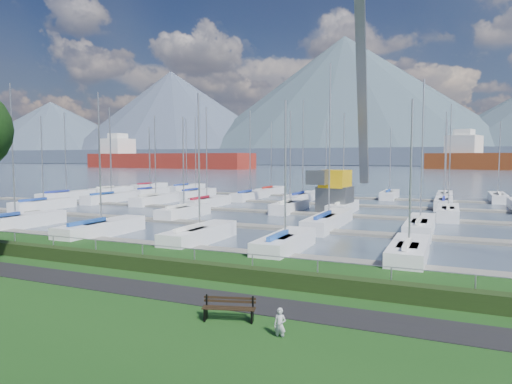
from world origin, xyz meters
The scene contains 12 objects.
path centered at (0.00, -3.00, 0.01)m, with size 160.00×2.00×0.04m, color black.
water centered at (0.00, 260.00, -0.40)m, with size 800.00×540.00×0.20m, color #475567.
hedge centered at (0.00, -0.40, 0.35)m, with size 80.00×0.70×0.70m, color black.
fence centered at (0.00, 0.00, 1.20)m, with size 0.04×0.04×80.00m, color #9C9DA4.
foothill centered at (0.00, 330.00, 6.00)m, with size 900.00×80.00×12.00m, color #434E63.
mountains centered at (7.35, 404.62, 46.68)m, with size 1190.00×360.00×115.00m.
docks centered at (0.00, 26.00, -0.22)m, with size 90.00×41.60×0.25m.
bench_right centered at (6.29, -4.90, 0.42)m, with size 1.85×0.90×0.85m.
person centered at (8.36, -5.53, 0.53)m, with size 0.39×0.25×1.06m, color #ACADB3.
crane centered at (2.38, 29.53, 5.33)m, with size 5.12×13.31×22.35m.
cargo_ship_west centered at (-131.98, 186.84, 3.53)m, with size 102.01×28.68×21.50m.
sailboat_fleet centered at (-2.47, 28.84, 5.43)m, with size 75.56×49.95×13.71m.
Camera 1 is at (13.09, -18.37, 5.53)m, focal length 32.00 mm.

